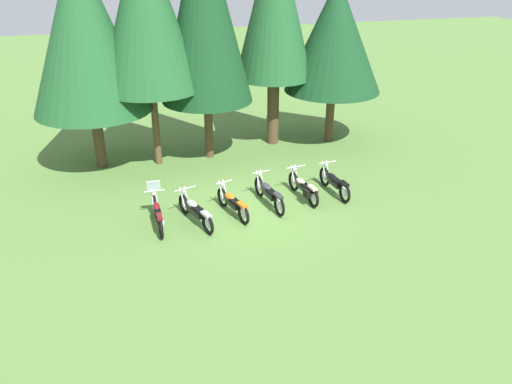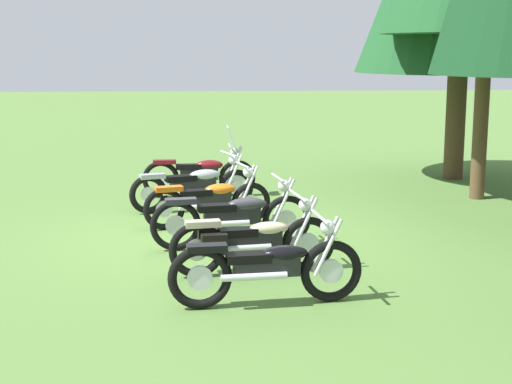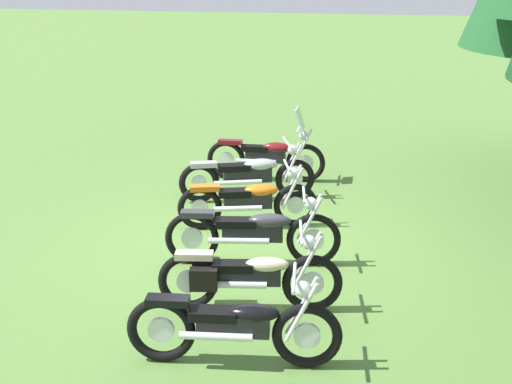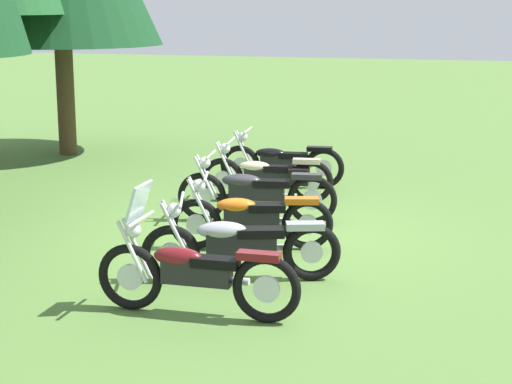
# 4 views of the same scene
# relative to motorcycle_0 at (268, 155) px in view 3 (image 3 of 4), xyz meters

# --- Properties ---
(ground_plane) EXTENTS (80.00, 80.00, 0.00)m
(ground_plane) POSITION_rel_motorcycle_0_xyz_m (3.20, 0.28, -0.47)
(ground_plane) COLOR #547A38
(motorcycle_0) EXTENTS (0.66, 2.19, 1.37)m
(motorcycle_0) POSITION_rel_motorcycle_0_xyz_m (0.00, 0.00, 0.00)
(motorcycle_0) COLOR black
(motorcycle_0) RESTS_ON ground_plane
(motorcycle_1) EXTENTS (1.01, 2.23, 0.99)m
(motorcycle_1) POSITION_rel_motorcycle_0_xyz_m (1.19, -0.11, -0.02)
(motorcycle_1) COLOR black
(motorcycle_1) RESTS_ON ground_plane
(motorcycle_2) EXTENTS (0.80, 2.08, 0.99)m
(motorcycle_2) POSITION_rel_motorcycle_0_xyz_m (2.48, 0.15, -0.03)
(motorcycle_2) COLOR black
(motorcycle_2) RESTS_ON ground_plane
(motorcycle_3) EXTENTS (0.69, 2.35, 1.02)m
(motorcycle_3) POSITION_rel_motorcycle_0_xyz_m (3.84, 0.49, -0.00)
(motorcycle_3) COLOR black
(motorcycle_3) RESTS_ON ground_plane
(motorcycle_4) EXTENTS (0.79, 2.16, 1.01)m
(motorcycle_4) POSITION_rel_motorcycle_0_xyz_m (5.18, 0.65, -0.03)
(motorcycle_4) COLOR black
(motorcycle_4) RESTS_ON ground_plane
(motorcycle_5) EXTENTS (0.70, 2.21, 1.01)m
(motorcycle_5) POSITION_rel_motorcycle_0_xyz_m (6.39, 0.78, -0.03)
(motorcycle_5) COLOR black
(motorcycle_5) RESTS_ON ground_plane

